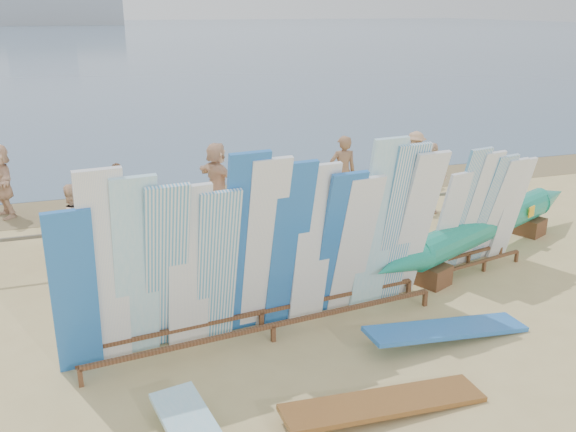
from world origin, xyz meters
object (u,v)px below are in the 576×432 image
object	(u,v)px
beachgoer_4	(119,198)
beachgoer_8	(430,178)
beach_chair_right	(262,219)
beachgoer_9	(415,158)
vendor_table	(354,270)
beachgoer_11	(1,181)
main_surfboard_rack	(267,254)
outrigger_canoe	(486,227)
beachgoer_5	(217,177)
beachgoer_7	(343,173)
flat_board_d	(446,339)
side_surfboard_rack	(481,214)
stroller	(255,212)
beachgoer_2	(73,223)
flat_board_c	(384,411)
beach_chair_left	(183,233)

from	to	relation	value
beachgoer_4	beachgoer_8	world-z (taller)	beachgoer_8
beach_chair_right	beachgoer_9	xyz separation A→B (m)	(5.19, 2.28, 0.51)
vendor_table	beachgoer_11	distance (m)	9.06
main_surfboard_rack	outrigger_canoe	world-z (taller)	main_surfboard_rack
beachgoer_9	beachgoer_5	size ratio (longest dim) A/B	0.88
vendor_table	beachgoer_4	world-z (taller)	beachgoer_4
beach_chair_right	beachgoer_4	bearing A→B (deg)	168.76
beachgoer_7	flat_board_d	bearing A→B (deg)	85.66
vendor_table	beachgoer_5	world-z (taller)	beachgoer_5
side_surfboard_rack	beachgoer_11	world-z (taller)	side_surfboard_rack
beachgoer_9	beachgoer_4	world-z (taller)	beachgoer_4
beachgoer_7	beachgoer_8	xyz separation A→B (m)	(1.92, -0.96, -0.06)
outrigger_canoe	main_surfboard_rack	bearing A→B (deg)	172.82
main_surfboard_rack	stroller	bearing A→B (deg)	70.69
outrigger_canoe	beachgoer_5	world-z (taller)	beachgoer_5
main_surfboard_rack	beachgoer_11	xyz separation A→B (m)	(-4.46, 7.43, -0.46)
main_surfboard_rack	beachgoer_7	xyz separation A→B (m)	(3.57, 5.46, -0.42)
beachgoer_2	beach_chair_right	bearing A→B (deg)	168.47
beach_chair_right	beachgoer_7	distance (m)	2.60
vendor_table	outrigger_canoe	bearing A→B (deg)	20.24
beachgoer_11	beachgoer_2	bearing A→B (deg)	2.21
flat_board_c	beach_chair_left	distance (m)	6.68
beachgoer_9	beachgoer_2	size ratio (longest dim) A/B	0.96
main_surfboard_rack	beachgoer_2	bearing A→B (deg)	118.69
flat_board_c	beachgoer_11	distance (m)	11.13
stroller	main_surfboard_rack	bearing A→B (deg)	-104.53
beachgoer_5	vendor_table	bearing A→B (deg)	166.69
beachgoer_8	beachgoer_5	xyz separation A→B (m)	(-4.95, 1.70, 0.00)
stroller	beachgoer_4	world-z (taller)	beachgoer_4
vendor_table	beach_chair_left	world-z (taller)	vendor_table
beachgoer_9	beachgoer_8	size ratio (longest dim) A/B	0.88
beachgoer_5	side_surfboard_rack	bearing A→B (deg)	-169.04
beach_chair_left	beachgoer_11	world-z (taller)	beachgoer_11
flat_board_c	beachgoer_7	xyz separation A→B (m)	(2.71, 7.76, 0.93)
beachgoer_4	outrigger_canoe	bearing A→B (deg)	-23.58
side_surfboard_rack	beachgoer_9	size ratio (longest dim) A/B	1.64
flat_board_c	beachgoer_9	distance (m)	10.76
outrigger_canoe	beachgoer_5	xyz separation A→B (m)	(-4.56, 4.56, 0.24)
beachgoer_7	beachgoer_11	bearing A→B (deg)	-9.32
outrigger_canoe	flat_board_c	bearing A→B (deg)	-162.05
beachgoer_8	beachgoer_4	bearing A→B (deg)	-139.17
side_surfboard_rack	beach_chair_left	xyz separation A→B (m)	(-5.23, 3.02, -0.86)
beach_chair_right	beachgoer_11	xyz separation A→B (m)	(-5.68, 2.83, 0.64)
flat_board_d	beachgoer_5	bearing A→B (deg)	12.88
beachgoer_11	beachgoer_9	xyz separation A→B (m)	(10.87, -0.55, -0.13)
beachgoer_11	beachgoer_5	bearing A→B (deg)	52.61
stroller	beachgoer_5	xyz separation A→B (m)	(-0.51, 1.62, 0.44)
beachgoer_7	beachgoer_2	world-z (taller)	beachgoer_7
side_surfboard_rack	vendor_table	xyz separation A→B (m)	(-2.70, -0.17, -0.73)
side_surfboard_rack	beachgoer_2	size ratio (longest dim) A/B	1.57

